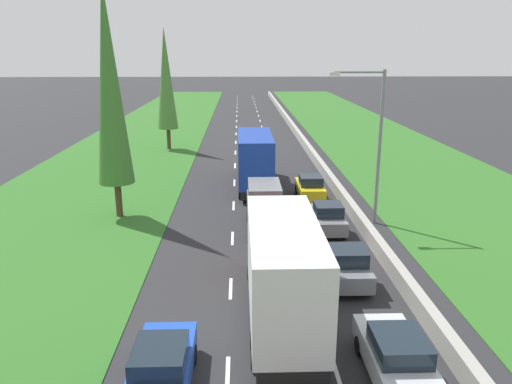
{
  "coord_description": "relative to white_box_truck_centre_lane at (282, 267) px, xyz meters",
  "views": [
    {
      "loc": [
        -1.29,
        1.49,
        9.94
      ],
      "look_at": [
        -0.17,
        35.37,
        0.27
      ],
      "focal_mm": 34.59,
      "sensor_mm": 36.0,
      "label": 1
    }
  ],
  "objects": [
    {
      "name": "yellow_hatchback_right_lane",
      "position": [
        3.34,
        15.99,
        -1.35
      ],
      "size": [
        1.74,
        3.9,
        1.72
      ],
      "color": "yellow",
      "rests_on": "ground"
    },
    {
      "name": "grey_hatchback_right_lane",
      "position": [
        3.15,
        3.04,
        -1.35
      ],
      "size": [
        1.74,
        3.9,
        1.72
      ],
      "color": "slate",
      "rests_on": "ground"
    },
    {
      "name": "blue_box_truck_centre_lane",
      "position": [
        -0.42,
        19.27,
        0.0
      ],
      "size": [
        2.46,
        9.4,
        4.18
      ],
      "color": "black",
      "rests_on": "ground"
    },
    {
      "name": "lane_markings",
      "position": [
        -0.23,
        41.6,
        -2.18
      ],
      "size": [
        3.64,
        116.0,
        0.01
      ],
      "color": "white",
      "rests_on": "ground"
    },
    {
      "name": "white_hatchback_centre_lane",
      "position": [
        -0.18,
        29.02,
        -1.35
      ],
      "size": [
        1.74,
        3.9,
        1.72
      ],
      "color": "white",
      "rests_on": "ground"
    },
    {
      "name": "ground_plane",
      "position": [
        -0.23,
        41.6,
        -2.18
      ],
      "size": [
        300.0,
        300.0,
        0.0
      ],
      "primitive_type": "plane",
      "color": "#28282B",
      "rests_on": "ground"
    },
    {
      "name": "street_light_mast",
      "position": [
        6.19,
        10.89,
        3.05
      ],
      "size": [
        3.2,
        0.28,
        9.0
      ],
      "color": "gray",
      "rests_on": "ground"
    },
    {
      "name": "grass_verge_left",
      "position": [
        -12.88,
        41.6,
        -2.16
      ],
      "size": [
        14.0,
        140.0,
        0.04
      ],
      "primitive_type": "cube",
      "color": "#2D6623",
      "rests_on": "ground"
    },
    {
      "name": "blue_sedan_left_lane",
      "position": [
        -3.93,
        -4.13,
        -1.37
      ],
      "size": [
        1.82,
        4.5,
        1.64
      ],
      "color": "#1E47B7",
      "rests_on": "ground"
    },
    {
      "name": "grey_hatchback_right_lane_fourth",
      "position": [
        3.42,
        9.53,
        -1.35
      ],
      "size": [
        1.74,
        3.9,
        1.72
      ],
      "color": "slate",
      "rests_on": "ground"
    },
    {
      "name": "silver_sedan_right_lane",
      "position": [
        3.29,
        -3.81,
        -1.37
      ],
      "size": [
        1.82,
        4.5,
        1.64
      ],
      "color": "silver",
      "rests_on": "ground"
    },
    {
      "name": "poplar_tree_second",
      "position": [
        -9.08,
        12.64,
        5.92
      ],
      "size": [
        2.15,
        2.15,
        14.11
      ],
      "color": "#4C3823",
      "rests_on": "ground"
    },
    {
      "name": "white_box_truck_centre_lane",
      "position": [
        0.0,
        0.0,
        0.0
      ],
      "size": [
        2.46,
        9.4,
        4.18
      ],
      "color": "black",
      "rests_on": "ground"
    },
    {
      "name": "poplar_tree_third",
      "position": [
        -9.01,
        34.8,
        5.04
      ],
      "size": [
        2.11,
        2.11,
        12.35
      ],
      "color": "#4C3823",
      "rests_on": "ground"
    },
    {
      "name": "median_barrier",
      "position": [
        5.47,
        41.6,
        -1.76
      ],
      "size": [
        0.44,
        120.0,
        0.85
      ],
      "primitive_type": "cube",
      "color": "#9E9B93",
      "rests_on": "ground"
    },
    {
      "name": "grass_verge_right",
      "position": [
        14.12,
        41.6,
        -2.16
      ],
      "size": [
        14.0,
        140.0,
        0.04
      ],
      "primitive_type": "cube",
      "color": "#2D6623",
      "rests_on": "ground"
    },
    {
      "name": "grey_van_centre_lane",
      "position": [
        -0.17,
        9.9,
        -0.78
      ],
      "size": [
        1.96,
        4.9,
        2.82
      ],
      "color": "slate",
      "rests_on": "ground"
    }
  ]
}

